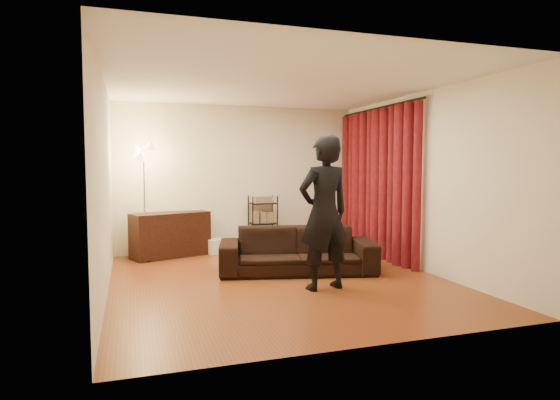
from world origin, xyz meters
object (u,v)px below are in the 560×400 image
object	(u,v)px
media_cabinet	(171,235)
floor_lamp	(144,203)
sofa	(297,250)
person	(324,213)
storage_boxes	(216,246)
wire_shelf	(263,223)

from	to	relation	value
media_cabinet	floor_lamp	distance (m)	0.78
sofa	media_cabinet	world-z (taller)	media_cabinet
floor_lamp	sofa	bearing A→B (deg)	-35.96
media_cabinet	person	bearing A→B (deg)	-78.99
storage_boxes	wire_shelf	bearing A→B (deg)	1.18
storage_boxes	floor_lamp	size ratio (longest dim) A/B	0.17
storage_boxes	media_cabinet	bearing A→B (deg)	-177.76
wire_shelf	person	bearing A→B (deg)	-85.13
person	wire_shelf	distance (m)	2.90
wire_shelf	storage_boxes	bearing A→B (deg)	-174.18
sofa	floor_lamp	world-z (taller)	floor_lamp
wire_shelf	sofa	bearing A→B (deg)	-85.20
sofa	media_cabinet	size ratio (longest dim) A/B	1.72
person	media_cabinet	xyz separation A→B (m)	(-1.70, 2.81, -0.60)
media_cabinet	floor_lamp	world-z (taller)	floor_lamp
sofa	floor_lamp	distance (m)	2.72
storage_boxes	sofa	bearing A→B (deg)	-64.53
sofa	storage_boxes	bearing A→B (deg)	128.71
person	wire_shelf	bearing A→B (deg)	-99.21
person	storage_boxes	size ratio (longest dim) A/B	6.06
storage_boxes	floor_lamp	bearing A→B (deg)	-166.10
storage_boxes	floor_lamp	xyz separation A→B (m)	(-1.25, -0.31, 0.84)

